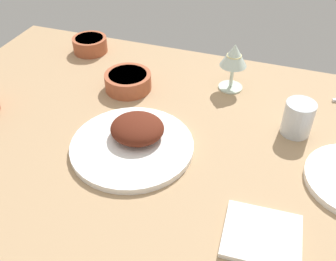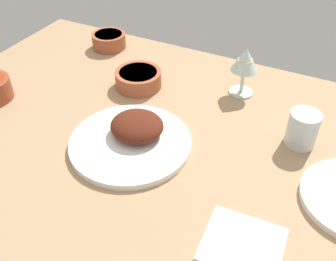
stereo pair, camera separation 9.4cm
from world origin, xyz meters
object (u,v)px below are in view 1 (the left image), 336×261
at_px(plate_near_viewer, 134,140).
at_px(wine_glass, 234,58).
at_px(water_tumbler, 298,118).
at_px(bowl_soup, 128,81).
at_px(bowl_potatoes, 90,44).
at_px(folded_napkin, 262,236).

height_order(plate_near_viewer, wine_glass, wine_glass).
bearing_deg(water_tumbler, bowl_soup, 174.35).
height_order(plate_near_viewer, bowl_potatoes, plate_near_viewer).
distance_m(plate_near_viewer, wine_glass, 0.38).
bearing_deg(water_tumbler, folded_napkin, -95.22).
bearing_deg(wine_glass, folded_napkin, -71.49).
distance_m(bowl_potatoes, wine_glass, 0.50).
height_order(wine_glass, folded_napkin, wine_glass).
height_order(bowl_soup, water_tumbler, water_tumbler).
relative_size(wine_glass, folded_napkin, 0.97).
bearing_deg(plate_near_viewer, bowl_soup, 116.90).
bearing_deg(folded_napkin, plate_near_viewer, 153.76).
xyz_separation_m(wine_glass, water_tumbler, (0.20, -0.15, -0.06)).
bearing_deg(plate_near_viewer, bowl_potatoes, 129.69).
relative_size(plate_near_viewer, bowl_potatoes, 2.60).
xyz_separation_m(plate_near_viewer, wine_glass, (0.17, 0.33, 0.08)).
distance_m(bowl_soup, folded_napkin, 0.59).
bearing_deg(folded_napkin, bowl_soup, 138.80).
bearing_deg(bowl_potatoes, folded_napkin, -40.30).
relative_size(water_tumbler, folded_napkin, 0.61).
bearing_deg(water_tumbler, wine_glass, 142.81).
bearing_deg(wine_glass, bowl_soup, -160.16).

